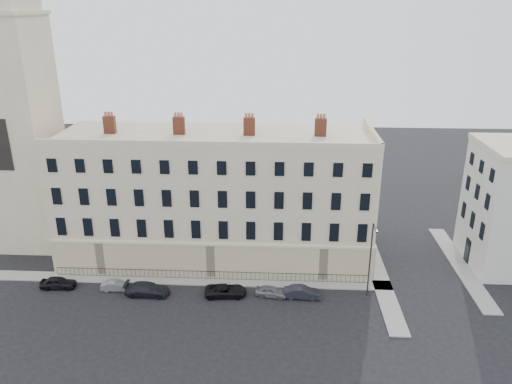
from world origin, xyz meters
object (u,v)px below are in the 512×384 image
car_a (58,283)px  car_c (147,289)px  car_b (117,286)px  car_f (302,292)px  streetlamp (371,257)px  car_d (226,291)px  car_e (271,291)px

car_a → car_c: car_c is taller
car_b → car_f: bearing=-94.2°
car_a → car_f: 26.39m
car_f → streetlamp: bearing=-82.5°
car_d → streetlamp: size_ratio=0.53×
car_f → streetlamp: streetlamp is taller
car_b → car_a: bearing=86.3°
car_d → car_e: bearing=-93.6°
streetlamp → car_c: bearing=-174.5°
car_c → streetlamp: size_ratio=0.56×
car_c → car_d: car_c is taller
car_b → car_f: size_ratio=0.85×
car_a → car_d: bearing=-95.3°
car_c → car_e: car_c is taller
car_e → car_f: size_ratio=0.87×
car_a → car_b: car_a is taller
car_c → car_b: bearing=79.2°
car_a → car_f: bearing=-94.7°
car_b → car_d: size_ratio=0.74×
car_c → car_f: (16.38, 0.29, -0.05)m
car_b → car_d: car_d is taller
car_b → streetlamp: (26.82, 0.19, 4.10)m
car_b → streetlamp: size_ratio=0.39×
car_c → car_d: size_ratio=1.07×
car_a → car_e: bearing=-94.6°
car_d → car_e: (4.83, 0.14, -0.04)m
car_a → car_e: (23.15, -0.46, -0.07)m
car_d → car_e: 4.84m
streetlamp → car_d: bearing=-174.3°
car_d → streetlamp: streetlamp is taller
car_c → streetlamp: (23.28, 0.96, 3.95)m
car_e → streetlamp: (10.13, 0.55, 4.06)m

